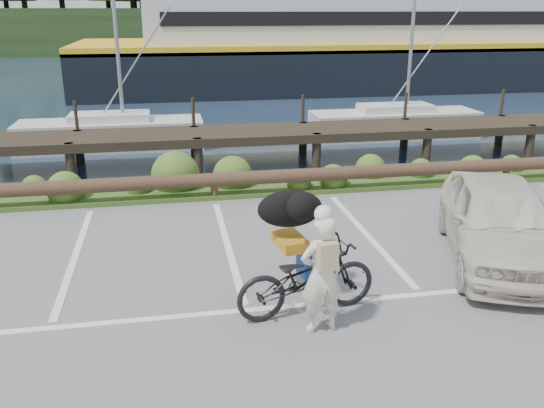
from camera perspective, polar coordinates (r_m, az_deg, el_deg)
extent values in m
plane|color=#5E5E60|center=(8.50, -2.95, -9.20)|extent=(72.00, 72.00, 0.00)
plane|color=#1B2B42|center=(55.70, -9.68, 13.23)|extent=(160.00, 160.00, 0.00)
cube|color=#3D5B21|center=(13.38, -5.97, 1.59)|extent=(34.00, 1.60, 0.10)
imported|color=black|center=(7.87, 3.46, -7.36)|extent=(2.08, 1.01, 1.05)
imported|color=beige|center=(7.37, 4.94, -6.96)|extent=(0.63, 0.47, 1.59)
ellipsoid|color=black|center=(8.11, 1.80, -0.45)|extent=(0.60, 0.99, 0.54)
imported|color=beige|center=(10.16, 21.57, -1.54)|extent=(2.89, 4.33, 1.37)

